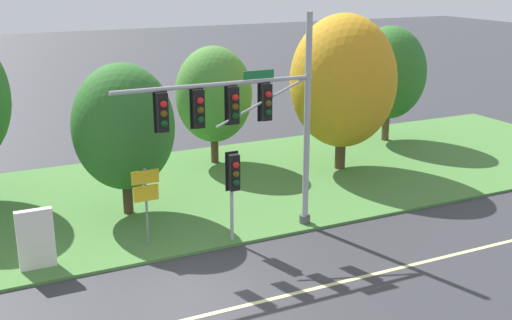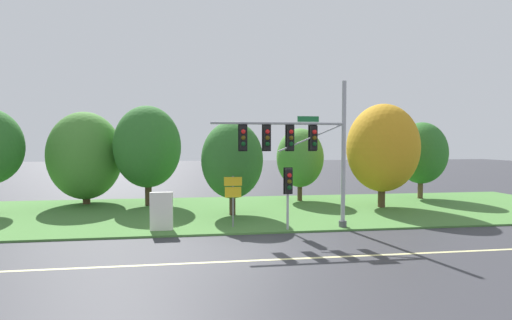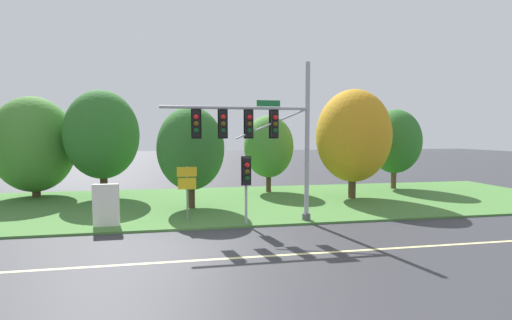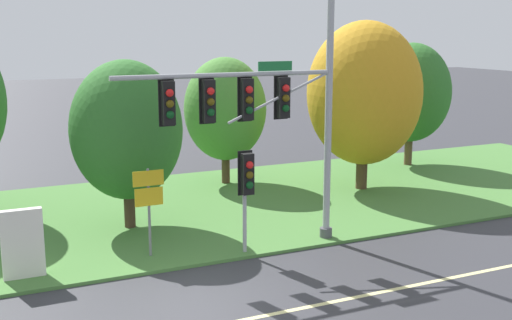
{
  "view_description": "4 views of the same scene",
  "coord_description": "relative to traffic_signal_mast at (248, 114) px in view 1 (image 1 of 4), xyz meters",
  "views": [
    {
      "loc": [
        -5.55,
        -15.59,
        9.03
      ],
      "look_at": [
        4.13,
        4.47,
        2.27
      ],
      "focal_mm": 45.0,
      "sensor_mm": 36.0,
      "label": 1
    },
    {
      "loc": [
        -1.29,
        -13.75,
        4.35
      ],
      "look_at": [
        0.97,
        3.68,
        3.56
      ],
      "focal_mm": 24.0,
      "sensor_mm": 36.0,
      "label": 2
    },
    {
      "loc": [
        0.25,
        -12.51,
        4.19
      ],
      "look_at": [
        3.11,
        3.92,
        2.96
      ],
      "focal_mm": 24.0,
      "sensor_mm": 36.0,
      "label": 3
    },
    {
      "loc": [
        -4.98,
        -14.02,
        6.66
      ],
      "look_at": [
        3.3,
        3.9,
        2.68
      ],
      "focal_mm": 45.0,
      "sensor_mm": 36.0,
      "label": 4
    }
  ],
  "objects": [
    {
      "name": "lane_stripe",
      "position": [
        -3.18,
        -4.28,
        -4.36
      ],
      "size": [
        36.0,
        0.16,
        0.01
      ],
      "primitive_type": "cube",
      "color": "beige",
      "rests_on": "ground"
    },
    {
      "name": "tree_tall_centre",
      "position": [
        2.16,
        8.37,
        -1.02
      ],
      "size": [
        3.55,
        3.55,
        5.48
      ],
      "color": "#4C3823",
      "rests_on": "grass_verge"
    },
    {
      "name": "route_sign_post",
      "position": [
        -3.4,
        0.66,
        -2.49
      ],
      "size": [
        0.92,
        0.08,
        2.64
      ],
      "color": "slate",
      "rests_on": "grass_verge"
    },
    {
      "name": "tree_right_far",
      "position": [
        6.99,
        5.02,
        -0.25
      ],
      "size": [
        4.74,
        4.74,
        7.0
      ],
      "color": "#4C3823",
      "rests_on": "grass_verge"
    },
    {
      "name": "grass_verge",
      "position": [
        -3.18,
        5.17,
        -4.32
      ],
      "size": [
        48.0,
        11.5,
        0.1
      ],
      "primitive_type": "cube",
      "color": "#477A38",
      "rests_on": "ground"
    },
    {
      "name": "pedestrian_signal_near_kerb",
      "position": [
        -0.72,
        -0.36,
        -2.0
      ],
      "size": [
        0.46,
        0.55,
        3.12
      ],
      "color": "#9EA0A5",
      "rests_on": "grass_verge"
    },
    {
      "name": "info_kiosk",
      "position": [
        -6.97,
        0.44,
        -3.33
      ],
      "size": [
        1.1,
        0.24,
        1.9
      ],
      "color": "silver",
      "rests_on": "grass_verge"
    },
    {
      "name": "tree_mid_verge",
      "position": [
        -3.25,
        3.76,
        -0.94
      ],
      "size": [
        3.72,
        3.72,
        5.66
      ],
      "color": "#423021",
      "rests_on": "grass_verge"
    },
    {
      "name": "ground_plane",
      "position": [
        -3.18,
        -3.08,
        -4.37
      ],
      "size": [
        160.0,
        160.0,
        0.0
      ],
      "primitive_type": "plane",
      "color": "#333338"
    },
    {
      "name": "traffic_signal_mast",
      "position": [
        0.0,
        0.0,
        0.0
      ],
      "size": [
        6.98,
        0.49,
        7.5
      ],
      "color": "#9EA0A5",
      "rests_on": "grass_verge"
    },
    {
      "name": "tree_furthest_back",
      "position": [
        11.91,
        8.21,
        -0.68
      ],
      "size": [
        3.86,
        3.86,
        6.01
      ],
      "color": "brown",
      "rests_on": "grass_verge"
    }
  ]
}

